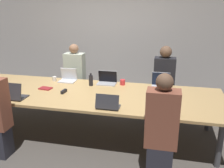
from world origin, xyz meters
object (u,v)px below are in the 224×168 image
bottle_far_center (91,80)px  laptop_near_right (163,109)px  laptop_near_midright (108,104)px  laptop_near_left (14,94)px  person_far_right (164,83)px  laptop_far_midleft (68,77)px  laptop_far_right (161,83)px  person_near_right (161,129)px  stapler (64,91)px  cup_near_left (0,95)px  laptop_far_center (107,80)px  cup_far_center (123,82)px  person_far_midleft (75,78)px  cup_far_midleft (54,79)px

bottle_far_center → laptop_near_right: size_ratio=0.66×
laptop_near_midright → laptop_near_left: size_ratio=1.04×
person_far_right → laptop_far_midleft: (-1.79, -0.42, 0.12)m
laptop_far_right → person_near_right: size_ratio=0.23×
bottle_far_center → laptop_far_right: laptop_far_right is taller
stapler → laptop_near_right: bearing=-10.9°
laptop_near_left → cup_near_left: size_ratio=3.53×
bottle_far_center → laptop_near_right: (1.31, -0.95, -0.03)m
laptop_near_left → cup_near_left: laptop_near_left is taller
bottle_far_center → person_far_right: 1.42m
laptop_near_left → laptop_far_right: size_ratio=1.02×
laptop_near_midright → laptop_far_center: bearing=-75.8°
bottle_far_center → laptop_near_midright: size_ratio=0.69×
laptop_near_left → cup_near_left: bearing=-2.0°
cup_far_center → laptop_near_left: bearing=-144.5°
person_far_right → person_far_midleft: person_far_right is taller
cup_far_center → bottle_far_center: bottle_far_center is taller
bottle_far_center → stapler: (-0.32, -0.47, -0.07)m
cup_near_left → laptop_far_midleft: 1.28m
person_far_right → cup_far_midleft: bearing=-166.6°
laptop_far_center → cup_far_midleft: (-1.02, -0.07, -0.02)m
stapler → bottle_far_center: bearing=60.9°
laptop_far_center → person_near_right: person_near_right is taller
person_far_midleft → person_near_right: 2.65m
person_far_midleft → stapler: bearing=-78.8°
laptop_near_left → laptop_far_right: (2.19, 1.08, -0.00)m
cup_far_center → cup_far_midleft: 1.31m
laptop_near_midright → laptop_near_right: 0.77m
laptop_far_center → laptop_near_midright: laptop_far_center is taller
laptop_far_center → laptop_near_right: laptop_near_right is taller
person_far_right → person_far_midleft: size_ratio=1.02×
laptop_far_center → laptop_far_midleft: laptop_far_midleft is taller
laptop_far_midleft → stapler: 0.67m
bottle_far_center → cup_near_left: bearing=-143.4°
bottle_far_center → laptop_far_midleft: size_ratio=0.73×
laptop_far_center → cup_far_midleft: 1.02m
laptop_far_center → laptop_near_midright: 1.15m
cup_far_midleft → stapler: 0.73m
laptop_far_midleft → laptop_near_right: size_ratio=0.90×
person_near_right → cup_far_midleft: bearing=-34.0°
laptop_near_left → laptop_far_midleft: bearing=-112.7°
laptop_near_midright → cup_near_left: 1.76m
person_near_right → stapler: size_ratio=9.03×
laptop_far_center → cup_near_left: bearing=-143.9°
bottle_far_center → laptop_near_midright: 1.09m
bottle_far_center → person_far_right: size_ratio=0.16×
person_far_midleft → laptop_near_right: bearing=-40.3°
person_near_right → stapler: bearing=-26.6°
bottle_far_center → person_far_midleft: (-0.54, 0.61, -0.17)m
cup_far_center → laptop_far_midleft: 1.06m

